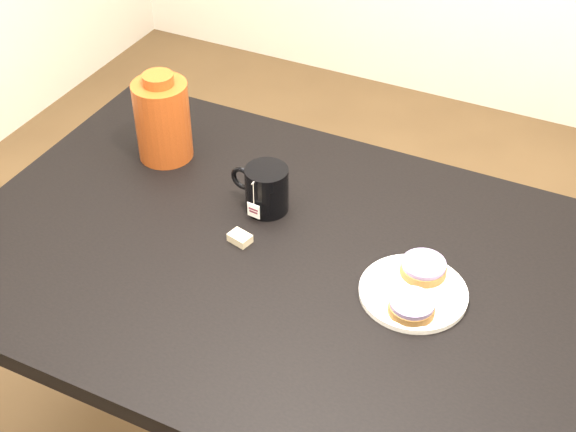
{
  "coord_description": "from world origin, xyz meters",
  "views": [
    {
      "loc": [
        0.5,
        -1.07,
        1.83
      ],
      "look_at": [
        -0.05,
        0.05,
        0.81
      ],
      "focal_mm": 50.0,
      "sensor_mm": 36.0,
      "label": 1
    }
  ],
  "objects_px": {
    "bagel_back": "(423,268)",
    "bagel_front": "(412,306)",
    "bagel_package": "(163,119)",
    "teabag_pouch": "(240,238)",
    "table": "(297,290)",
    "mug": "(266,189)",
    "plate": "(413,292)"
  },
  "relations": [
    {
      "from": "plate",
      "to": "mug",
      "type": "bearing_deg",
      "value": 163.08
    },
    {
      "from": "table",
      "to": "plate",
      "type": "xyz_separation_m",
      "value": [
        0.24,
        0.01,
        0.09
      ]
    },
    {
      "from": "table",
      "to": "bagel_back",
      "type": "xyz_separation_m",
      "value": [
        0.24,
        0.06,
        0.11
      ]
    },
    {
      "from": "bagel_back",
      "to": "bagel_front",
      "type": "xyz_separation_m",
      "value": [
        0.01,
        -0.11,
        -0.0
      ]
    },
    {
      "from": "plate",
      "to": "bagel_back",
      "type": "distance_m",
      "value": 0.06
    },
    {
      "from": "plate",
      "to": "bagel_package",
      "type": "xyz_separation_m",
      "value": [
        -0.68,
        0.19,
        0.09
      ]
    },
    {
      "from": "table",
      "to": "plate",
      "type": "height_order",
      "value": "plate"
    },
    {
      "from": "plate",
      "to": "bagel_back",
      "type": "height_order",
      "value": "bagel_back"
    },
    {
      "from": "bagel_back",
      "to": "bagel_package",
      "type": "height_order",
      "value": "bagel_package"
    },
    {
      "from": "bagel_back",
      "to": "mug",
      "type": "distance_m",
      "value": 0.38
    },
    {
      "from": "table",
      "to": "bagel_back",
      "type": "relative_size",
      "value": 13.81
    },
    {
      "from": "plate",
      "to": "bagel_front",
      "type": "xyz_separation_m",
      "value": [
        0.01,
        -0.05,
        0.02
      ]
    },
    {
      "from": "mug",
      "to": "bagel_back",
      "type": "bearing_deg",
      "value": -3.52
    },
    {
      "from": "mug",
      "to": "bagel_front",
      "type": "bearing_deg",
      "value": -18.04
    },
    {
      "from": "plate",
      "to": "teabag_pouch",
      "type": "distance_m",
      "value": 0.37
    },
    {
      "from": "table",
      "to": "teabag_pouch",
      "type": "relative_size",
      "value": 31.11
    },
    {
      "from": "table",
      "to": "bagel_back",
      "type": "distance_m",
      "value": 0.27
    },
    {
      "from": "table",
      "to": "mug",
      "type": "distance_m",
      "value": 0.23
    },
    {
      "from": "plate",
      "to": "bagel_front",
      "type": "height_order",
      "value": "bagel_front"
    },
    {
      "from": "table",
      "to": "teabag_pouch",
      "type": "distance_m",
      "value": 0.16
    },
    {
      "from": "bagel_front",
      "to": "mug",
      "type": "distance_m",
      "value": 0.42
    },
    {
      "from": "bagel_back",
      "to": "bagel_front",
      "type": "relative_size",
      "value": 0.83
    },
    {
      "from": "plate",
      "to": "bagel_back",
      "type": "bearing_deg",
      "value": 90.11
    },
    {
      "from": "plate",
      "to": "mug",
      "type": "xyz_separation_m",
      "value": [
        -0.37,
        0.11,
        0.04
      ]
    },
    {
      "from": "bagel_package",
      "to": "bagel_front",
      "type": "bearing_deg",
      "value": -19.48
    },
    {
      "from": "bagel_package",
      "to": "teabag_pouch",
      "type": "bearing_deg",
      "value": -32.96
    },
    {
      "from": "mug",
      "to": "teabag_pouch",
      "type": "relative_size",
      "value": 3.14
    },
    {
      "from": "bagel_front",
      "to": "plate",
      "type": "bearing_deg",
      "value": 104.39
    },
    {
      "from": "table",
      "to": "bagel_package",
      "type": "distance_m",
      "value": 0.51
    },
    {
      "from": "bagel_front",
      "to": "mug",
      "type": "bearing_deg",
      "value": 156.53
    },
    {
      "from": "bagel_front",
      "to": "teabag_pouch",
      "type": "relative_size",
      "value": 2.71
    },
    {
      "from": "table",
      "to": "mug",
      "type": "height_order",
      "value": "mug"
    }
  ]
}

